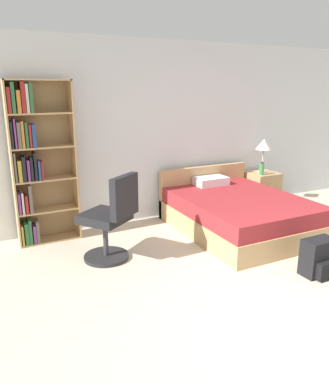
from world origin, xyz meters
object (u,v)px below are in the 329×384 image
at_px(bookshelf, 35,162).
at_px(office_chair, 111,220).
at_px(table_lamp, 264,145).
at_px(water_bottle, 262,169).
at_px(bed, 236,212).
at_px(nightstand, 262,189).
at_px(backpack_black, 319,258).

bearing_deg(bookshelf, office_chair, -55.60).
distance_m(table_lamp, water_bottle, 0.41).
bearing_deg(bed, nightstand, 34.19).
bearing_deg(bookshelf, table_lamp, -0.28).
height_order(table_lamp, water_bottle, table_lamp).
height_order(bed, backpack_black, bed).
relative_size(table_lamp, water_bottle, 2.65).
relative_size(bed, nightstand, 3.44).
xyz_separation_m(bed, office_chair, (-1.88, -0.16, 0.23)).
distance_m(bookshelf, nightstand, 3.67).
bearing_deg(table_lamp, nightstand, -101.09).
bearing_deg(office_chair, water_bottle, 15.38).
bearing_deg(bookshelf, backpack_black, -42.02).
bearing_deg(table_lamp, backpack_black, -115.92).
height_order(bookshelf, bed, bookshelf).
bearing_deg(backpack_black, nightstand, 63.82).
bearing_deg(table_lamp, bed, -144.50).
relative_size(office_chair, table_lamp, 1.84).
distance_m(office_chair, nightstand, 3.08).
bearing_deg(backpack_black, bookshelf, 137.98).
xyz_separation_m(bookshelf, bed, (2.52, -0.78, -0.80)).
bearing_deg(backpack_black, table_lamp, 64.08).
xyz_separation_m(bookshelf, backpack_black, (2.51, -2.26, -0.86)).
height_order(bookshelf, office_chair, bookshelf).
relative_size(nightstand, backpack_black, 1.43).
xyz_separation_m(bookshelf, nightstand, (3.59, -0.06, -0.77)).
height_order(bookshelf, water_bottle, bookshelf).
height_order(office_chair, nightstand, office_chair).
height_order(bookshelf, backpack_black, bookshelf).
relative_size(bed, table_lamp, 3.52).
relative_size(office_chair, backpack_black, 2.57).
bearing_deg(water_bottle, backpack_black, -114.39).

